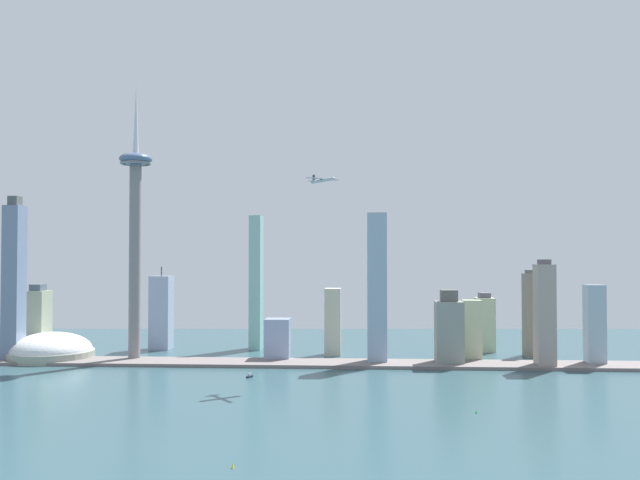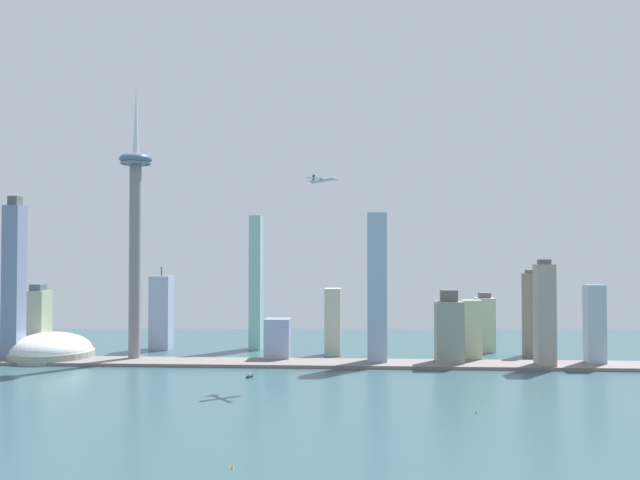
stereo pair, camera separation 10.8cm
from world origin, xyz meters
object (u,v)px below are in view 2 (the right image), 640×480
airplane (323,180)px  skyscraper_3 (278,340)px  skyscraper_4 (256,282)px  skyscraper_8 (449,331)px  channel_buoy_0 (476,412)px  skyscraper_7 (472,331)px  skyscraper_1 (377,288)px  skyscraper_6 (333,322)px  channel_buoy_1 (233,466)px  observation_tower (135,217)px  skyscraper_0 (14,282)px  skyscraper_9 (161,312)px  skyscraper_10 (530,314)px  skyscraper_12 (545,315)px  skyscraper_2 (38,321)px  boat_2 (250,376)px  stadium_dome (51,352)px  skyscraper_5 (595,325)px  skyscraper_11 (485,323)px

airplane → skyscraper_3: bearing=169.5°
skyscraper_4 → airplane: airplane is taller
skyscraper_3 → skyscraper_8: skyscraper_8 is taller
channel_buoy_0 → airplane: (-113.59, 126.73, 177.27)m
skyscraper_7 → channel_buoy_0: 234.44m
skyscraper_1 → skyscraper_3: bearing=169.4°
skyscraper_1 → airplane: (-51.00, -80.11, 101.43)m
skyscraper_8 → channel_buoy_0: (-9.37, -204.18, -33.39)m
skyscraper_1 → skyscraper_3: (-103.60, 19.35, -54.84)m
channel_buoy_0 → skyscraper_6: bearing=112.3°
skyscraper_3 → channel_buoy_1: 355.19m
observation_tower → skyscraper_3: bearing=4.7°
skyscraper_0 → skyscraper_6: skyscraper_0 is taller
skyscraper_7 → skyscraper_9: skyscraper_9 is taller
skyscraper_1 → airplane: size_ratio=5.07×
skyscraper_3 → skyscraper_10: 277.07m
channel_buoy_0 → skyscraper_0: bearing=155.4°
skyscraper_10 → skyscraper_12: (-5.90, -78.03, 5.56)m
observation_tower → skyscraper_10: bearing=7.6°
observation_tower → skyscraper_6: observation_tower is taller
skyscraper_2 → boat_2: skyscraper_2 is taller
skyscraper_4 → skyscraper_2: bearing=-165.6°
stadium_dome → skyscraper_3: bearing=2.1°
skyscraper_5 → channel_buoy_0: (-154.27, -209.51, -39.52)m
boat_2 → channel_buoy_1: size_ratio=2.93×
skyscraper_11 → airplane: size_ratio=2.23×
skyscraper_1 → skyscraper_9: bearing=158.9°
skyscraper_4 → skyscraper_9: size_ratio=1.62×
observation_tower → skyscraper_7: (351.81, 15.58, -118.42)m
skyscraper_0 → channel_buoy_1: size_ratio=61.45×
skyscraper_6 → airplane: size_ratio=2.44×
skyscraper_2 → skyscraper_12: skyscraper_12 is taller
skyscraper_3 → skyscraper_12: bearing=-7.3°
skyscraper_7 → skyscraper_10: skyscraper_10 is taller
skyscraper_7 → skyscraper_2: bearing=177.5°
skyscraper_4 → airplane: bearing=-64.3°
skyscraper_11 → channel_buoy_1: (-210.54, -435.94, -30.48)m
skyscraper_7 → skyscraper_11: skyscraper_11 is taller
stadium_dome → airplane: 350.18m
skyscraper_8 → channel_buoy_1: skyscraper_8 is taller
channel_buoy_0 → skyscraper_1: bearing=106.8°
observation_tower → airplane: 221.82m
skyscraper_4 → skyscraper_8: 241.47m
skyscraper_8 → skyscraper_0: bearing=-179.6°
skyscraper_5 → skyscraper_12: (-53.85, -17.48, 11.20)m
skyscraper_2 → skyscraper_8: size_ratio=1.04×
skyscraper_12 → channel_buoy_0: bearing=-117.6°
skyscraper_11 → channel_buoy_0: (-64.30, -308.09, -30.97)m
skyscraper_1 → skyscraper_12: bearing=-5.2°
stadium_dome → observation_tower: bearing=-2.1°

